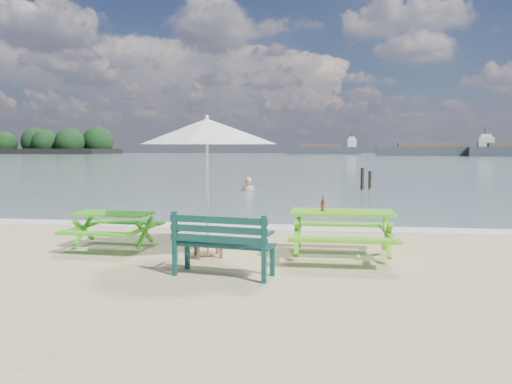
# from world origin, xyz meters

# --- Properties ---
(sea) EXTENTS (300.00, 300.00, 0.00)m
(sea) POSITION_xyz_m (0.00, 85.00, 0.00)
(sea) COLOR slate
(sea) RESTS_ON ground
(foam_strip) EXTENTS (22.00, 0.90, 0.01)m
(foam_strip) POSITION_xyz_m (0.00, 4.60, 0.01)
(foam_strip) COLOR silver
(foam_strip) RESTS_ON ground
(picnic_table_left) EXTENTS (1.54, 1.70, 0.69)m
(picnic_table_left) POSITION_xyz_m (-2.46, 1.70, 0.33)
(picnic_table_left) COLOR green
(picnic_table_left) RESTS_ON ground
(picnic_table_right) EXTENTS (1.75, 1.94, 0.83)m
(picnic_table_right) POSITION_xyz_m (1.83, 1.38, 0.40)
(picnic_table_right) COLOR #5BB51B
(picnic_table_right) RESTS_ON ground
(park_bench) EXTENTS (1.58, 0.77, 0.93)m
(park_bench) POSITION_xyz_m (0.03, -0.02, 0.29)
(park_bench) COLOR #0D3833
(park_bench) RESTS_ON ground
(side_table) EXTENTS (0.64, 0.64, 0.32)m
(side_table) POSITION_xyz_m (-0.51, 1.23, 0.17)
(side_table) COLOR brown
(side_table) RESTS_ON ground
(patio_umbrella) EXTENTS (3.18, 3.18, 2.42)m
(patio_umbrella) POSITION_xyz_m (-0.51, 1.23, 2.20)
(patio_umbrella) COLOR silver
(patio_umbrella) RESTS_ON ground
(beer_bottle) EXTENTS (0.07, 0.07, 0.26)m
(beer_bottle) POSITION_xyz_m (1.49, 1.34, 0.92)
(beer_bottle) COLOR #8E5014
(beer_bottle) RESTS_ON picnic_table_right
(swimmer) EXTENTS (0.69, 0.47, 1.86)m
(swimmer) POSITION_xyz_m (-1.84, 14.61, -0.31)
(swimmer) COLOR tan
(swimmer) RESTS_ON ground
(mooring_pilings) EXTENTS (0.56, 0.76, 1.19)m
(mooring_pilings) POSITION_xyz_m (3.43, 16.53, 0.36)
(mooring_pilings) COLOR black
(mooring_pilings) RESTS_ON ground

